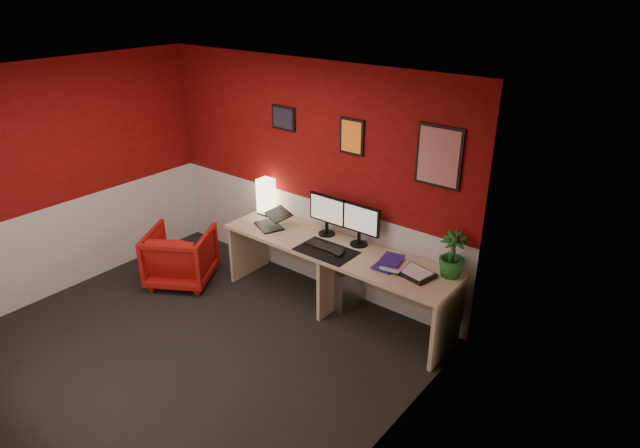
% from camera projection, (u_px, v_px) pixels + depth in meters
% --- Properties ---
extents(ground, '(4.00, 3.50, 0.01)m').
position_uv_depth(ground, '(192.00, 349.00, 5.17)').
color(ground, black).
rests_on(ground, ground).
extents(ceiling, '(4.00, 3.50, 0.01)m').
position_uv_depth(ceiling, '(160.00, 82.00, 4.13)').
color(ceiling, white).
rests_on(ceiling, ground).
extents(wall_back, '(4.00, 0.01, 2.50)m').
position_uv_depth(wall_back, '(308.00, 177.00, 5.90)').
color(wall_back, maroon).
rests_on(wall_back, ground).
extents(wall_left, '(0.01, 3.50, 2.50)m').
position_uv_depth(wall_left, '(58.00, 181.00, 5.77)').
color(wall_left, maroon).
rests_on(wall_left, ground).
extents(wall_right, '(0.01, 3.50, 2.50)m').
position_uv_depth(wall_right, '(374.00, 312.00, 3.52)').
color(wall_right, maroon).
rests_on(wall_right, ground).
extents(wainscot_back, '(4.00, 0.01, 1.00)m').
position_uv_depth(wainscot_back, '(308.00, 239.00, 6.21)').
color(wainscot_back, silver).
rests_on(wainscot_back, ground).
extents(wainscot_left, '(0.01, 3.50, 1.00)m').
position_uv_depth(wainscot_left, '(72.00, 244.00, 6.08)').
color(wainscot_left, silver).
rests_on(wainscot_left, ground).
extents(wainscot_right, '(0.01, 3.50, 1.00)m').
position_uv_depth(wainscot_right, '(369.00, 401.00, 3.84)').
color(wainscot_right, silver).
rests_on(wainscot_right, ground).
extents(desk, '(2.60, 0.65, 0.73)m').
position_uv_depth(desk, '(336.00, 279.00, 5.65)').
color(desk, tan).
rests_on(desk, ground).
extents(shoji_lamp, '(0.16, 0.16, 0.40)m').
position_uv_depth(shoji_lamp, '(266.00, 197.00, 6.21)').
color(shoji_lamp, '#FFE5B2').
rests_on(shoji_lamp, desk).
extents(laptop, '(0.40, 0.34, 0.22)m').
position_uv_depth(laptop, '(269.00, 218.00, 5.91)').
color(laptop, black).
rests_on(laptop, desk).
extents(monitor_left, '(0.45, 0.06, 0.58)m').
position_uv_depth(monitor_left, '(327.00, 209.00, 5.66)').
color(monitor_left, black).
rests_on(monitor_left, desk).
extents(monitor_right, '(0.45, 0.06, 0.58)m').
position_uv_depth(monitor_right, '(360.00, 219.00, 5.44)').
color(monitor_right, black).
rests_on(monitor_right, desk).
extents(desk_mat, '(0.60, 0.38, 0.01)m').
position_uv_depth(desk_mat, '(326.00, 251.00, 5.43)').
color(desk_mat, black).
rests_on(desk_mat, desk).
extents(keyboard, '(0.42, 0.15, 0.02)m').
position_uv_depth(keyboard, '(324.00, 247.00, 5.49)').
color(keyboard, black).
rests_on(keyboard, desk_mat).
extents(mouse, '(0.07, 0.11, 0.03)m').
position_uv_depth(mouse, '(339.00, 254.00, 5.32)').
color(mouse, black).
rests_on(mouse, desk_mat).
extents(book_bottom, '(0.20, 0.27, 0.03)m').
position_uv_depth(book_bottom, '(378.00, 262.00, 5.19)').
color(book_bottom, navy).
rests_on(book_bottom, desk).
extents(book_middle, '(0.23, 0.29, 0.02)m').
position_uv_depth(book_middle, '(385.00, 262.00, 5.14)').
color(book_middle, silver).
rests_on(book_middle, book_bottom).
extents(book_top, '(0.25, 0.30, 0.03)m').
position_uv_depth(book_top, '(381.00, 258.00, 5.17)').
color(book_top, navy).
rests_on(book_top, book_middle).
extents(zen_tray, '(0.39, 0.31, 0.03)m').
position_uv_depth(zen_tray, '(414.00, 273.00, 5.00)').
color(zen_tray, black).
rests_on(zen_tray, desk).
extents(potted_plant, '(0.27, 0.27, 0.43)m').
position_uv_depth(potted_plant, '(452.00, 255.00, 4.90)').
color(potted_plant, '#19591E').
rests_on(potted_plant, desk).
extents(pc_tower, '(0.24, 0.46, 0.45)m').
position_uv_depth(pc_tower, '(349.00, 285.00, 5.80)').
color(pc_tower, '#99999E').
rests_on(pc_tower, ground).
extents(armchair, '(0.96, 0.96, 0.65)m').
position_uv_depth(armchair, '(181.00, 256.00, 6.20)').
color(armchair, '#A71712').
rests_on(armchair, ground).
extents(art_left, '(0.32, 0.02, 0.26)m').
position_uv_depth(art_left, '(284.00, 118.00, 5.81)').
color(art_left, black).
rests_on(art_left, wall_back).
extents(art_center, '(0.28, 0.02, 0.36)m').
position_uv_depth(art_center, '(352.00, 137.00, 5.33)').
color(art_center, orange).
rests_on(art_center, wall_back).
extents(art_right, '(0.44, 0.02, 0.56)m').
position_uv_depth(art_right, '(439.00, 157.00, 4.81)').
color(art_right, red).
rests_on(art_right, wall_back).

